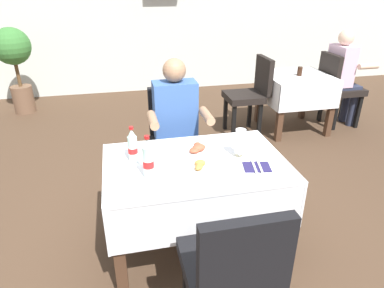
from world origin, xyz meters
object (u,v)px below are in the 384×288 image
(beer_glass_left, at_px, (240,142))
(background_dining_table, at_px, (295,90))
(cola_bottle_secondary, at_px, (148,159))
(potted_plant_corner, at_px, (14,58))
(background_chair_left, at_px, (251,91))
(chair_near_camera_side, at_px, (232,269))
(chair_far_diner_seat, at_px, (175,137))
(napkin_cutlery_set, at_px, (257,167))
(seated_diner_far, at_px, (177,125))
(background_chair_right, at_px, (338,85))
(main_dining_table, at_px, (195,183))
(cola_bottle_primary, at_px, (133,146))
(background_patron, at_px, (343,73))
(plate_near_camera, at_px, (199,169))
(background_table_tumbler, at_px, (300,71))
(plate_far_diner, at_px, (198,149))

(beer_glass_left, xyz_separation_m, background_dining_table, (1.46, 1.92, -0.30))
(cola_bottle_secondary, xyz_separation_m, background_dining_table, (2.08, 2.06, -0.32))
(background_dining_table, bearing_deg, potted_plant_corner, 158.17)
(beer_glass_left, height_order, cola_bottle_secondary, cola_bottle_secondary)
(background_chair_left, distance_m, potted_plant_corner, 3.35)
(beer_glass_left, distance_m, background_chair_left, 2.12)
(cola_bottle_secondary, bearing_deg, chair_near_camera_side, -63.97)
(chair_far_diner_seat, relative_size, background_chair_left, 1.00)
(napkin_cutlery_set, bearing_deg, chair_far_diner_seat, 111.06)
(seated_diner_far, bearing_deg, background_chair_right, 27.61)
(main_dining_table, relative_size, cola_bottle_secondary, 4.36)
(cola_bottle_primary, bearing_deg, background_chair_left, 49.59)
(background_dining_table, xyz_separation_m, background_patron, (0.66, 0.00, 0.18))
(beer_glass_left, bearing_deg, seated_diner_far, 114.65)
(background_patron, bearing_deg, plate_near_camera, -139.79)
(background_chair_left, height_order, background_table_tumbler, background_chair_left)
(chair_far_diner_seat, distance_m, plate_near_camera, 0.94)
(chair_far_diner_seat, height_order, beer_glass_left, chair_far_diner_seat)
(chair_near_camera_side, bearing_deg, background_chair_right, 48.83)
(chair_far_diner_seat, height_order, background_chair_right, same)
(napkin_cutlery_set, relative_size, background_dining_table, 0.24)
(beer_glass_left, relative_size, cola_bottle_primary, 0.82)
(chair_far_diner_seat, relative_size, plate_far_diner, 4.28)
(seated_diner_far, height_order, cola_bottle_secondary, seated_diner_far)
(napkin_cutlery_set, bearing_deg, plate_far_diner, 136.24)
(plate_far_diner, xyz_separation_m, background_chair_left, (1.10, 1.79, -0.20))
(cola_bottle_secondary, bearing_deg, napkin_cutlery_set, -3.00)
(napkin_cutlery_set, bearing_deg, beer_glass_left, 109.84)
(beer_glass_left, relative_size, potted_plant_corner, 0.16)
(plate_far_diner, bearing_deg, background_dining_table, 46.19)
(napkin_cutlery_set, height_order, background_table_tumbler, background_table_tumbler)
(napkin_cutlery_set, distance_m, background_table_tumbler, 2.48)
(plate_far_diner, distance_m, beer_glass_left, 0.30)
(cola_bottle_primary, bearing_deg, potted_plant_corner, 113.95)
(plate_far_diner, xyz_separation_m, cola_bottle_primary, (-0.45, -0.04, 0.09))
(plate_far_diner, xyz_separation_m, potted_plant_corner, (-1.90, 3.24, 0.06))
(background_chair_left, distance_m, background_patron, 1.28)
(chair_near_camera_side, relative_size, background_chair_left, 1.00)
(cola_bottle_secondary, distance_m, background_chair_right, 3.40)
(plate_near_camera, distance_m, cola_bottle_primary, 0.46)
(main_dining_table, height_order, chair_near_camera_side, chair_near_camera_side)
(background_table_tumbler, bearing_deg, seated_diner_far, -145.85)
(main_dining_table, distance_m, background_chair_left, 2.24)
(napkin_cutlery_set, bearing_deg, main_dining_table, 155.46)
(plate_near_camera, distance_m, background_patron, 3.18)
(cola_bottle_primary, height_order, background_chair_right, cola_bottle_primary)
(plate_far_diner, bearing_deg, cola_bottle_primary, -174.97)
(background_dining_table, xyz_separation_m, background_table_tumbler, (0.01, -0.04, 0.25))
(seated_diner_far, height_order, potted_plant_corner, seated_diner_far)
(plate_near_camera, relative_size, cola_bottle_primary, 0.94)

